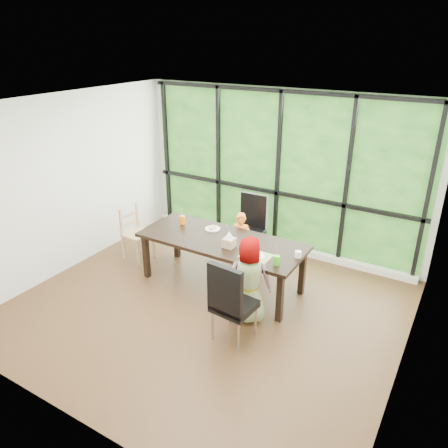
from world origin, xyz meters
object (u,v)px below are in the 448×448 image
(plate_far, at_px, (213,229))
(green_cup, at_px, (277,260))
(child_older, at_px, (247,279))
(child_toddler, at_px, (241,241))
(chair_interior_leather, at_px, (234,300))
(chair_end_beech, at_px, (138,234))
(dining_table, at_px, (222,262))
(tissue_box, at_px, (229,243))
(white_mug, at_px, (298,254))
(orange_cup, at_px, (183,220))
(plate_near, at_px, (255,256))
(chair_window_leather, at_px, (249,228))

(plate_far, distance_m, green_cup, 1.38)
(child_older, bearing_deg, child_toddler, -81.04)
(chair_interior_leather, height_order, chair_end_beech, chair_interior_leather)
(green_cup, bearing_deg, plate_far, 158.34)
(chair_interior_leather, bearing_deg, dining_table, -47.22)
(chair_end_beech, height_order, plate_far, chair_end_beech)
(child_toddler, height_order, plate_far, child_toddler)
(child_toddler, height_order, tissue_box, child_toddler)
(child_older, bearing_deg, white_mug, -149.22)
(chair_end_beech, height_order, child_toddler, child_toddler)
(chair_interior_leather, height_order, green_cup, chair_interior_leather)
(child_older, height_order, white_mug, child_older)
(chair_end_beech, height_order, tissue_box, chair_end_beech)
(orange_cup, bearing_deg, green_cup, -13.98)
(child_toddler, relative_size, plate_far, 4.14)
(plate_far, relative_size, green_cup, 1.80)
(child_toddler, xyz_separation_m, plate_far, (-0.30, -0.36, 0.29))
(plate_near, xyz_separation_m, white_mug, (0.49, 0.27, 0.04))
(chair_interior_leather, bearing_deg, plate_near, -76.82)
(dining_table, bearing_deg, plate_near, -18.48)
(plate_near, bearing_deg, chair_end_beech, 174.44)
(child_toddler, xyz_separation_m, green_cup, (0.99, -0.86, 0.34))
(chair_interior_leather, height_order, orange_cup, chair_interior_leather)
(chair_end_beech, distance_m, orange_cup, 0.89)
(chair_window_leather, distance_m, white_mug, 1.52)
(chair_end_beech, relative_size, white_mug, 10.42)
(chair_end_beech, distance_m, tissue_box, 1.86)
(dining_table, bearing_deg, white_mug, 2.63)
(child_older, relative_size, orange_cup, 8.99)
(chair_end_beech, relative_size, tissue_box, 5.89)
(plate_far, xyz_separation_m, white_mug, (1.44, -0.18, 0.04))
(plate_near, bearing_deg, plate_far, 154.77)
(child_older, relative_size, tissue_box, 7.68)
(child_older, bearing_deg, plate_near, -103.44)
(green_cup, bearing_deg, orange_cup, 166.02)
(chair_interior_leather, bearing_deg, child_older, -77.84)
(plate_near, distance_m, white_mug, 0.56)
(plate_near, relative_size, orange_cup, 1.88)
(plate_near, xyz_separation_m, tissue_box, (-0.44, 0.06, 0.06))
(chair_interior_leather, relative_size, green_cup, 8.55)
(plate_near, bearing_deg, orange_cup, 165.23)
(dining_table, height_order, orange_cup, orange_cup)
(child_toddler, relative_size, tissue_box, 6.17)
(chair_window_leather, relative_size, plate_far, 4.74)
(child_toddler, bearing_deg, white_mug, -35.64)
(chair_window_leather, xyz_separation_m, child_toddler, (0.06, -0.36, -0.07))
(dining_table, relative_size, green_cup, 19.10)
(orange_cup, distance_m, white_mug, 1.96)
(chair_window_leather, xyz_separation_m, white_mug, (1.20, -0.90, 0.25))
(dining_table, distance_m, child_toddler, 0.59)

